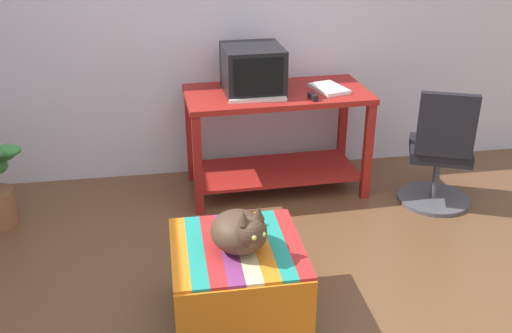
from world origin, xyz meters
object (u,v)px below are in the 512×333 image
Objects in this scene: book at (329,88)px; cat at (241,231)px; keyboard at (257,98)px; office_chair at (440,156)px; desk at (276,124)px; ottoman_with_blanket at (238,282)px; stapler at (313,97)px; tv_monitor at (253,70)px.

book reaches higher than cat.
office_chair reaches higher than keyboard.
desk is 4.62× the size of book.
ottoman_with_blanket is at bearing 54.72° from office_chair.
stapler reaches higher than keyboard.
office_chair is (1.09, -0.45, -0.14)m from desk.
keyboard is at bearing 162.80° from stapler.
tv_monitor is at bearing 157.30° from book.
tv_monitor is at bearing 168.75° from desk.
stapler is at bearing 60.57° from ottoman_with_blanket.
tv_monitor is 1.60m from cat.
ottoman_with_blanket is (-0.87, -1.42, -0.57)m from book.
stapler is at bearing 7.21° from office_chair.
cat is at bearing -100.83° from keyboard.
book is 0.92m from office_chair.
book is at bearing 58.60° from ottoman_with_blanket.
cat is (-0.85, -1.46, -0.23)m from book.
stapler is (0.38, -0.06, 0.01)m from keyboard.
tv_monitor reaches higher than office_chair.
office_chair reaches higher than stapler.
keyboard is (0.00, -0.18, -0.15)m from tv_monitor.
book is at bearing 39.28° from stapler.
keyboard is 0.59× the size of ottoman_with_blanket.
cat is 0.47× the size of office_chair.
cat is at bearing -103.08° from tv_monitor.
desk reaches higher than cat.
stapler is at bearing -149.07° from book.
stapler reaches higher than book.
keyboard is 0.45× the size of office_chair.
ottoman_with_blanket is at bearing -101.91° from keyboard.
desk is 0.35m from keyboard.
office_chair is at bearing 9.65° from cat.
tv_monitor is 1.58× the size of book.
keyboard is 0.95× the size of cat.
keyboard reaches higher than ottoman_with_blanket.
stapler is at bearing -47.33° from desk.
ottoman_with_blanket is 1.54m from stapler.
book is 0.69× the size of cat.
office_chair is (1.26, -0.30, -0.40)m from keyboard.
cat is at bearing -109.45° from desk.
stapler reaches higher than desk.
stapler is at bearing -7.65° from keyboard.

